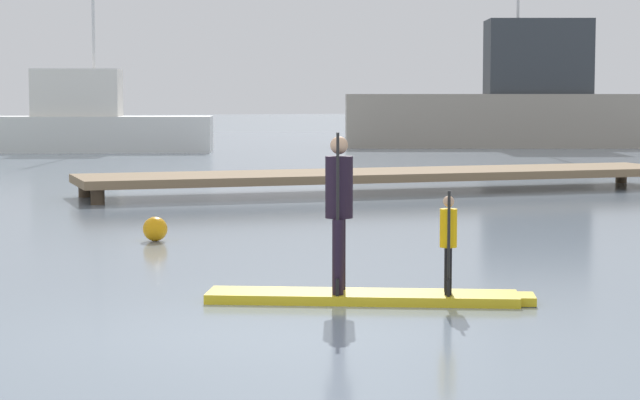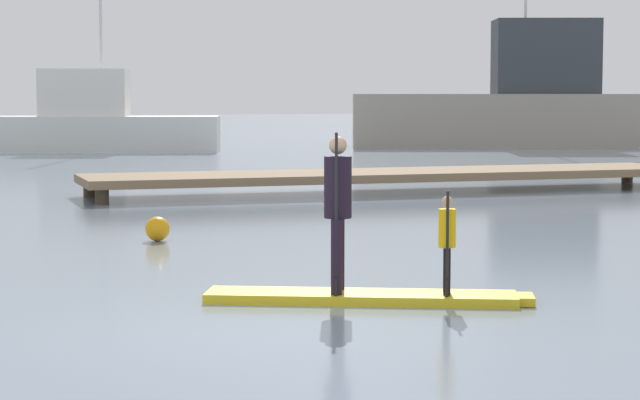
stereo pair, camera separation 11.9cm
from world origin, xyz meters
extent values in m
plane|color=gray|center=(0.00, 0.00, 0.00)|extent=(240.00, 240.00, 0.00)
cube|color=gold|center=(1.53, 1.22, 0.05)|extent=(3.29, 1.88, 0.10)
cube|color=gold|center=(3.09, 0.56, 0.05)|extent=(0.40, 0.51, 0.09)
cylinder|color=black|center=(1.37, 1.48, 0.50)|extent=(0.12, 0.12, 0.79)
cylinder|color=black|center=(1.23, 1.16, 0.50)|extent=(0.12, 0.12, 0.79)
cylinder|color=black|center=(1.30, 1.32, 1.22)|extent=(0.38, 0.38, 0.66)
sphere|color=tan|center=(1.30, 1.32, 1.66)|extent=(0.19, 0.19, 0.19)
cylinder|color=black|center=(1.21, 1.12, 0.95)|extent=(0.03, 0.03, 1.71)
cube|color=black|center=(1.21, 1.12, 0.19)|extent=(0.08, 0.14, 0.18)
cylinder|color=black|center=(2.40, 0.96, 0.35)|extent=(0.07, 0.07, 0.49)
cylinder|color=black|center=(2.32, 0.77, 0.35)|extent=(0.07, 0.07, 0.49)
cylinder|color=#F2B20C|center=(2.36, 0.87, 0.80)|extent=(0.24, 0.24, 0.41)
sphere|color=tan|center=(2.36, 0.87, 1.08)|extent=(0.12, 0.12, 0.12)
cylinder|color=black|center=(2.30, 0.72, 0.65)|extent=(0.03, 0.03, 1.10)
cube|color=black|center=(2.30, 0.72, 0.19)|extent=(0.08, 0.14, 0.18)
cube|color=#9E9384|center=(20.58, 34.87, 1.11)|extent=(13.74, 7.26, 2.22)
cube|color=#33383D|center=(21.80, 34.46, 3.77)|extent=(4.81, 3.65, 3.09)
cube|color=silver|center=(3.10, 35.96, 0.69)|extent=(10.07, 4.91, 1.37)
cube|color=white|center=(2.93, 36.01, 2.27)|extent=(3.64, 2.57, 1.80)
cylinder|color=silver|center=(3.56, 35.83, 5.69)|extent=(0.12, 0.12, 5.04)
cube|color=#846B4C|center=(7.12, 14.49, 0.40)|extent=(13.89, 2.49, 0.18)
cylinder|color=#473828|center=(0.48, 13.55, 0.24)|extent=(0.28, 0.28, 0.49)
cylinder|color=#473828|center=(0.48, 15.44, 0.24)|extent=(0.28, 0.28, 0.49)
cylinder|color=#473828|center=(13.77, 15.44, 0.24)|extent=(0.28, 0.28, 0.49)
sphere|color=orange|center=(0.44, 7.17, 0.18)|extent=(0.37, 0.37, 0.37)
camera|label=1|loc=(-2.92, -10.65, 2.20)|focal=67.66mm
camera|label=2|loc=(-2.81, -10.69, 2.20)|focal=67.66mm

